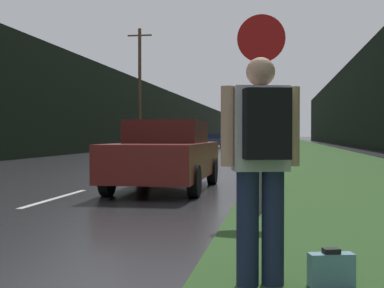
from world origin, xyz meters
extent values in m
cube|color=#2D5123|center=(6.47, 40.00, 0.01)|extent=(6.00, 240.00, 0.02)
cube|color=silver|center=(0.00, 8.97, 0.00)|extent=(0.12, 3.00, 0.01)
cube|color=silver|center=(0.00, 15.97, 0.00)|extent=(0.12, 3.00, 0.01)
cube|color=silver|center=(0.00, 22.97, 0.00)|extent=(0.12, 3.00, 0.01)
cube|color=black|center=(-9.47, 50.00, 3.20)|extent=(2.00, 140.00, 6.39)
cube|color=black|center=(12.47, 50.00, 4.39)|extent=(2.00, 140.00, 8.79)
cylinder|color=#4C3823|center=(-5.80, 37.38, 4.50)|extent=(0.24, 0.24, 9.00)
cube|color=#4C3823|center=(-5.80, 37.38, 8.50)|extent=(1.80, 0.10, 0.10)
cylinder|color=slate|center=(3.95, 7.60, 1.17)|extent=(0.07, 0.07, 2.34)
cylinder|color=#B71414|center=(3.95, 7.60, 2.71)|extent=(0.74, 0.02, 0.74)
cylinder|color=#1E2847|center=(3.97, 3.53, 0.47)|extent=(0.18, 0.18, 0.93)
cylinder|color=#1E2847|center=(4.17, 3.58, 0.47)|extent=(0.18, 0.18, 0.93)
cube|color=silver|center=(4.07, 3.56, 1.27)|extent=(0.48, 0.35, 0.67)
sphere|color=tan|center=(4.07, 3.56, 1.72)|extent=(0.23, 0.23, 0.23)
cylinder|color=tan|center=(3.81, 3.49, 1.29)|extent=(0.10, 0.10, 0.64)
cylinder|color=tan|center=(4.33, 3.63, 1.29)|extent=(0.10, 0.10, 0.64)
cube|color=black|center=(4.13, 3.35, 1.30)|extent=(0.38, 0.26, 0.54)
cube|color=#6093A8|center=(4.63, 3.61, 0.14)|extent=(0.38, 0.22, 0.28)
cube|color=black|center=(4.63, 3.61, 0.30)|extent=(0.15, 0.12, 0.04)
cube|color=maroon|center=(1.74, 10.91, 0.66)|extent=(1.85, 4.64, 0.75)
cube|color=#40120F|center=(1.74, 11.15, 1.29)|extent=(1.57, 2.09, 0.50)
cylinder|color=black|center=(2.62, 9.48, 0.32)|extent=(0.20, 0.64, 0.64)
cylinder|color=black|center=(0.86, 9.48, 0.32)|extent=(0.20, 0.64, 0.64)
cylinder|color=black|center=(2.62, 12.35, 0.32)|extent=(0.20, 0.64, 0.64)
cylinder|color=black|center=(0.86, 12.35, 0.32)|extent=(0.20, 0.64, 0.64)
cube|color=#2D3856|center=(1.74, 41.74, 0.62)|extent=(1.90, 4.42, 0.60)
cube|color=#1B2134|center=(1.74, 41.96, 1.15)|extent=(1.62, 1.99, 0.45)
cylinder|color=black|center=(2.64, 40.37, 0.36)|extent=(0.20, 0.72, 0.72)
cylinder|color=black|center=(0.83, 40.37, 0.36)|extent=(0.20, 0.72, 0.72)
cylinder|color=black|center=(2.64, 43.11, 0.36)|extent=(0.20, 0.72, 0.72)
cylinder|color=black|center=(0.83, 43.11, 0.36)|extent=(0.20, 0.72, 0.72)
cube|color=#2D3856|center=(-1.74, 49.28, 0.57)|extent=(1.81, 4.22, 0.56)
cube|color=#1B2134|center=(-1.74, 49.07, 1.09)|extent=(1.54, 1.90, 0.49)
cylinder|color=black|center=(-2.60, 50.59, 0.32)|extent=(0.20, 0.64, 0.64)
cylinder|color=black|center=(-0.88, 50.59, 0.32)|extent=(0.20, 0.64, 0.64)
cylinder|color=black|center=(-2.60, 47.98, 0.32)|extent=(0.20, 0.64, 0.64)
cylinder|color=black|center=(-0.88, 47.98, 0.32)|extent=(0.20, 0.64, 0.64)
cube|color=#6E684F|center=(-1.74, 78.15, 1.51)|extent=(2.22, 2.17, 2.21)
cube|color=tan|center=(-1.74, 74.38, 1.88)|extent=(2.33, 5.38, 2.95)
cylinder|color=black|center=(-2.84, 77.93, 0.45)|extent=(0.28, 0.90, 0.90)
cylinder|color=black|center=(-0.63, 77.93, 0.45)|extent=(0.28, 0.90, 0.90)
cylinder|color=black|center=(-2.84, 73.03, 0.45)|extent=(0.28, 0.90, 0.90)
cylinder|color=black|center=(-0.63, 73.03, 0.45)|extent=(0.28, 0.90, 0.90)
camera|label=1|loc=(4.21, -0.73, 1.22)|focal=50.00mm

